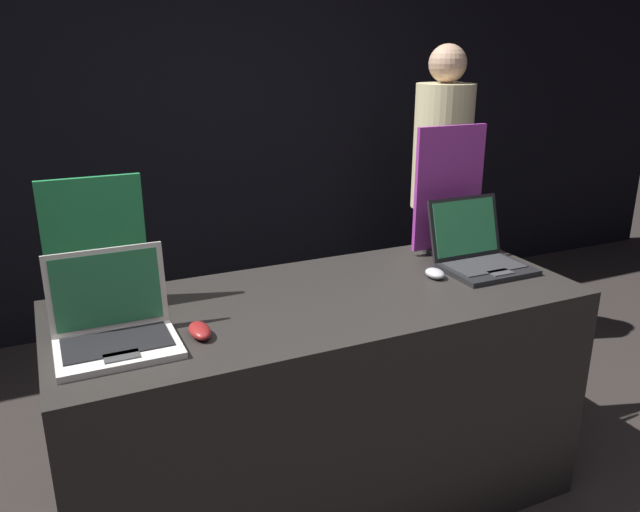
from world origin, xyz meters
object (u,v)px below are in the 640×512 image
object	(u,v)px
promo_stand_back	(448,193)
mouse_front	(200,331)
laptop_front	(114,325)
mouse_back	(435,273)
promo_stand_front	(96,246)
laptop_back	(478,252)
person_bystander	(439,195)

from	to	relation	value
promo_stand_back	mouse_front	bearing A→B (deg)	-162.25
mouse_front	promo_stand_back	world-z (taller)	promo_stand_back
laptop_front	mouse_back	distance (m)	1.16
laptop_front	promo_stand_front	size ratio (longest dim) A/B	0.78
promo_stand_back	laptop_back	bearing A→B (deg)	-90.00
mouse_back	laptop_back	bearing A→B (deg)	8.08
laptop_front	promo_stand_back	size ratio (longest dim) A/B	0.64
promo_stand_back	person_bystander	distance (m)	0.98
mouse_front	person_bystander	world-z (taller)	person_bystander
laptop_front	person_bystander	size ratio (longest dim) A/B	0.20
promo_stand_back	person_bystander	xyz separation A→B (m)	(0.53, 0.79, -0.23)
laptop_front	promo_stand_front	xyz separation A→B (m)	(0.00, 0.33, 0.14)
laptop_front	promo_stand_back	bearing A→B (deg)	12.90
promo_stand_back	promo_stand_front	bearing A→B (deg)	179.43
laptop_front	promo_stand_back	distance (m)	1.43
mouse_front	promo_stand_front	distance (m)	0.49
laptop_back	promo_stand_back	size ratio (longest dim) A/B	0.61
laptop_front	mouse_back	size ratio (longest dim) A/B	3.76
laptop_front	mouse_front	xyz separation A→B (m)	(0.24, -0.05, -0.04)
promo_stand_front	mouse_back	size ratio (longest dim) A/B	4.80
mouse_front	laptop_back	xyz separation A→B (m)	(1.14, 0.15, 0.04)
laptop_back	promo_stand_back	bearing A→B (deg)	90.00
laptop_back	promo_stand_back	xyz separation A→B (m)	(0.00, 0.22, 0.19)
mouse_back	person_bystander	world-z (taller)	person_bystander
mouse_back	promo_stand_back	distance (m)	0.41
laptop_front	promo_stand_back	world-z (taller)	promo_stand_back
mouse_back	person_bystander	distance (m)	1.28
promo_stand_front	person_bystander	xyz separation A→B (m)	(1.91, 0.78, -0.18)
mouse_back	person_bystander	size ratio (longest dim) A/B	0.05
mouse_front	person_bystander	bearing A→B (deg)	34.70
promo_stand_front	laptop_back	distance (m)	1.41
laptop_back	mouse_front	bearing A→B (deg)	-172.53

